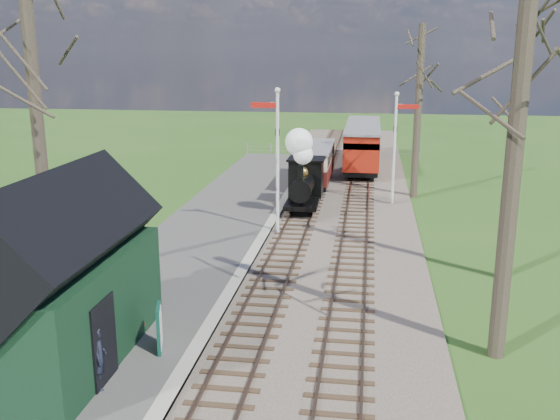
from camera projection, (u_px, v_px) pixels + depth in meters
The scene contains 18 objects.
distant_hills at pixel (352, 250), 76.84m from camera, with size 114.40×48.00×22.02m.
ballast_bed at pixel (333, 202), 32.20m from camera, with size 8.00×60.00×0.10m, color brown.
track_near at pixel (308, 201), 32.36m from camera, with size 1.60×60.00×0.15m.
track_far at pixel (358, 202), 32.00m from camera, with size 1.60×60.00×0.15m.
platform at pixel (202, 243), 25.18m from camera, with size 5.00×44.00×0.20m, color #474442.
coping_strip at pixel (258, 246), 24.86m from camera, with size 0.40×44.00×0.21m, color #B2AD9E.
station_shed at pixel (59, 279), 15.17m from camera, with size 3.25×6.30×4.78m.
semaphore_near at pixel (276, 151), 25.84m from camera, with size 1.22×0.24×6.22m.
semaphore_far at pixel (396, 140), 30.95m from camera, with size 1.22×0.24×5.72m.
bare_trees at pixel (314, 131), 19.50m from camera, with size 15.51×22.39×12.00m.
fence_line at pixel (331, 151), 45.63m from camera, with size 12.60×0.08×1.00m.
locomotive at pixel (304, 174), 29.87m from camera, with size 1.63×3.80×4.07m.
coach at pixel (315, 163), 35.80m from camera, with size 1.90×6.52×2.00m.
red_carriage_a at pixel (362, 150), 38.91m from camera, with size 2.24×5.56×2.36m.
red_carriage_b at pixel (363, 138), 44.18m from camera, with size 2.24×5.56×2.36m.
sign_board at pixel (159, 328), 15.91m from camera, with size 0.31×0.81×1.20m.
bench at pixel (115, 327), 16.38m from camera, with size 1.01×1.64×0.91m.
person at pixel (98, 358), 14.06m from camera, with size 0.54×0.36×1.49m, color black.
Camera 1 is at (3.08, -9.35, 7.67)m, focal length 40.00 mm.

